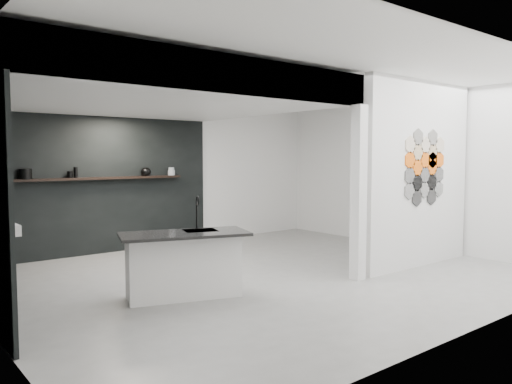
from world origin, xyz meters
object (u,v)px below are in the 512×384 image
object	(u,v)px
kitchen_island	(184,264)
bottle_dark	(76,172)
glass_vase	(171,171)
partition_panel	(419,174)
utensil_cup	(70,175)
stockpot	(25,174)
glass_bowl	(171,173)
kettle	(146,172)

from	to	relation	value
kitchen_island	bottle_dark	size ratio (longest dim) A/B	9.16
glass_vase	bottle_dark	bearing A→B (deg)	180.00
partition_panel	utensil_cup	world-z (taller)	partition_panel
stockpot	glass_bowl	distance (m)	2.54
glass_bowl	kettle	bearing A→B (deg)	180.00
kettle	glass_bowl	bearing A→B (deg)	23.13
glass_bowl	utensil_cup	size ratio (longest dim) A/B	1.20
kitchen_island	stockpot	xyz separation A→B (m)	(-0.94, 3.13, 1.00)
stockpot	glass_vase	world-z (taller)	stockpot
kitchen_island	bottle_dark	world-z (taller)	bottle_dark
partition_panel	utensil_cup	size ratio (longest dim) A/B	25.61
stockpot	glass_vase	size ratio (longest dim) A/B	1.33
partition_panel	kettle	xyz separation A→B (m)	(-2.59, 3.87, -0.00)
kettle	glass_vase	distance (m)	0.52
glass_vase	utensil_cup	xyz separation A→B (m)	(-1.86, 0.00, -0.02)
kitchen_island	stockpot	size ratio (longest dim) A/B	8.30
kitchen_island	glass_bowl	distance (m)	3.65
stockpot	utensil_cup	world-z (taller)	stockpot
bottle_dark	utensil_cup	world-z (taller)	bottle_dark
stockpot	kettle	size ratio (longest dim) A/B	1.06
glass_bowl	bottle_dark	size ratio (longest dim) A/B	0.75
partition_panel	glass_bowl	xyz separation A→B (m)	(-2.08, 3.87, -0.03)
kitchen_island	utensil_cup	distance (m)	3.29
stockpot	bottle_dark	world-z (taller)	bottle_dark
kettle	utensil_cup	world-z (taller)	kettle
partition_panel	utensil_cup	xyz separation A→B (m)	(-3.94, 3.87, -0.03)
glass_vase	glass_bowl	bearing A→B (deg)	0.00
stockpot	glass_bowl	world-z (taller)	stockpot
kitchen_island	kettle	world-z (taller)	kettle
kettle	kitchen_island	bearing A→B (deg)	-86.01
partition_panel	kitchen_island	xyz separation A→B (m)	(-3.68, 0.74, -1.00)
kettle	utensil_cup	xyz separation A→B (m)	(-1.34, 0.00, -0.02)
stockpot	utensil_cup	size ratio (longest dim) A/B	1.77
kitchen_island	utensil_cup	bearing A→B (deg)	113.18
kettle	utensil_cup	size ratio (longest dim) A/B	1.66
kettle	utensil_cup	distance (m)	1.34
partition_panel	glass_vase	xyz separation A→B (m)	(-2.08, 3.87, -0.01)
partition_panel	kitchen_island	world-z (taller)	partition_panel
partition_panel	bottle_dark	world-z (taller)	partition_panel
stockpot	glass_vase	xyz separation A→B (m)	(2.54, 0.00, -0.01)
kitchen_island	glass_bowl	bearing A→B (deg)	81.32
bottle_dark	utensil_cup	size ratio (longest dim) A/B	1.60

